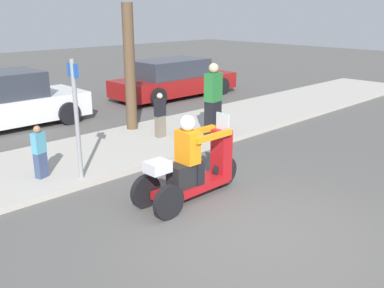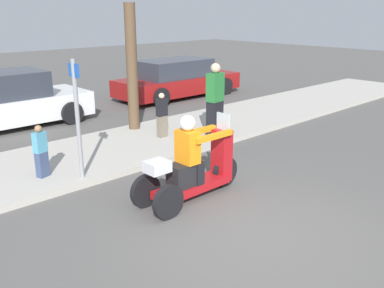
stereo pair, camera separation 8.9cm
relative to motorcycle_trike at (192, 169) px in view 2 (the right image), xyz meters
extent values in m
plane|color=#565451|center=(-0.14, -1.54, -0.55)|extent=(60.00, 60.00, 0.00)
cube|color=#B2ADA3|center=(-0.14, 3.06, -0.49)|extent=(28.00, 2.80, 0.12)
cylinder|color=black|center=(0.82, 0.00, -0.27)|extent=(0.56, 0.10, 0.56)
cylinder|color=black|center=(-0.78, -0.29, -0.27)|extent=(0.56, 0.10, 0.56)
cylinder|color=black|center=(-0.78, 0.29, -0.27)|extent=(0.56, 0.10, 0.56)
cube|color=#AD1419|center=(-0.01, 0.00, -0.32)|extent=(1.50, 0.41, 0.14)
cube|color=black|center=(-0.16, 0.00, -0.05)|extent=(0.60, 0.32, 0.40)
cube|color=#AD1419|center=(0.72, 0.00, 0.08)|extent=(0.24, 0.32, 0.94)
cube|color=silver|center=(0.74, 0.00, 0.70)|extent=(0.03, 0.29, 0.30)
cube|color=silver|center=(-0.76, 0.00, 0.24)|extent=(0.36, 0.32, 0.18)
cube|color=orange|center=(-0.11, 0.00, 0.42)|extent=(0.26, 0.38, 0.55)
sphere|color=white|center=(-0.11, 0.00, 0.83)|extent=(0.26, 0.26, 0.26)
cube|color=black|center=(0.02, -0.12, -0.05)|extent=(0.14, 0.14, 0.40)
cube|color=black|center=(0.02, 0.12, -0.05)|extent=(0.14, 0.14, 0.40)
cube|color=orange|center=(0.31, -0.20, 0.56)|extent=(0.83, 0.09, 0.09)
cube|color=orange|center=(0.31, 0.20, 0.56)|extent=(0.83, 0.09, 0.09)
cube|color=black|center=(2.77, 2.16, 0.01)|extent=(0.42, 0.31, 0.87)
cube|color=#267233|center=(2.77, 2.16, 0.79)|extent=(0.46, 0.32, 0.69)
sphere|color=beige|center=(2.77, 2.16, 1.25)|extent=(0.24, 0.24, 0.24)
cube|color=#38476B|center=(-1.57, 2.44, -0.18)|extent=(0.25, 0.20, 0.49)
cube|color=#4C99B7|center=(-1.57, 2.44, 0.25)|extent=(0.27, 0.21, 0.38)
sphere|color=#9E704C|center=(-1.57, 2.44, 0.51)|extent=(0.13, 0.13, 0.13)
cube|color=#726656|center=(1.75, 2.96, -0.16)|extent=(0.24, 0.16, 0.53)
cube|color=black|center=(1.75, 2.96, 0.32)|extent=(0.26, 0.16, 0.42)
sphere|color=beige|center=(1.75, 2.96, 0.60)|extent=(0.14, 0.14, 0.14)
cube|color=maroon|center=(5.79, 6.97, -0.07)|extent=(4.85, 1.80, 0.59)
cube|color=#2D333D|center=(5.55, 6.97, 0.54)|extent=(2.67, 1.62, 0.63)
cylinder|color=black|center=(7.36, 6.07, -0.23)|extent=(0.64, 0.22, 0.64)
cylinder|color=black|center=(7.36, 7.87, -0.23)|extent=(0.64, 0.22, 0.64)
cylinder|color=black|center=(4.21, 6.07, -0.23)|extent=(0.64, 0.22, 0.64)
cylinder|color=black|center=(4.21, 7.87, -0.23)|extent=(0.64, 0.22, 0.64)
cube|color=silver|center=(-0.48, 6.94, -0.04)|extent=(4.35, 1.79, 0.67)
cylinder|color=black|center=(0.93, 6.04, -0.23)|extent=(0.64, 0.22, 0.64)
cylinder|color=black|center=(0.93, 7.83, -0.23)|extent=(0.64, 0.22, 0.64)
cylinder|color=brown|center=(1.70, 4.08, 1.16)|extent=(0.28, 0.28, 3.18)
cylinder|color=gray|center=(-1.05, 1.91, 0.67)|extent=(0.08, 0.08, 2.20)
cube|color=#1E51AD|center=(-1.05, 1.91, 1.57)|extent=(0.02, 0.36, 0.24)
camera|label=1|loc=(-4.69, -4.91, 2.59)|focal=40.00mm
camera|label=2|loc=(-4.63, -4.97, 2.59)|focal=40.00mm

